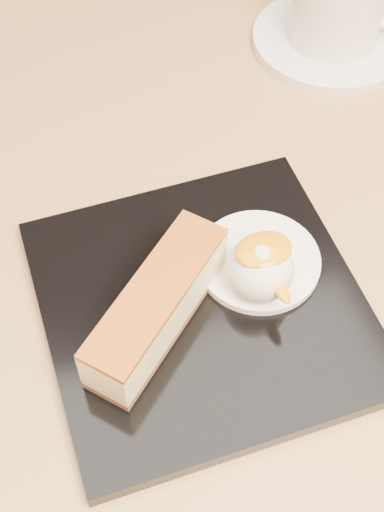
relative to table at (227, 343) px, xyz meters
name	(u,v)px	position (x,y,z in m)	size (l,w,h in m)	color
table	(227,343)	(0.00, 0.00, 0.00)	(0.80, 0.80, 0.72)	black
dessert_plate	(203,305)	(-0.05, -0.05, 0.16)	(0.22, 0.22, 0.01)	black
cheesecake	(157,306)	(-0.08, -0.05, 0.19)	(0.12, 0.11, 0.04)	brown
cream_smear	(258,261)	(0.00, -0.03, 0.17)	(0.09, 0.09, 0.01)	white
ice_cream_scoop	(260,269)	(-0.01, -0.05, 0.19)	(0.05, 0.05, 0.05)	white
mango_sauce	(264,250)	(0.00, -0.05, 0.21)	(0.04, 0.03, 0.01)	orange
mint_sprig	(208,245)	(-0.03, -0.01, 0.17)	(0.03, 0.02, 0.00)	#2E8D2F
saucer	(331,40)	(0.18, 0.19, 0.16)	(0.15, 0.15, 0.01)	white
coffee_cup	(340,3)	(0.18, 0.19, 0.20)	(0.11, 0.08, 0.07)	white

